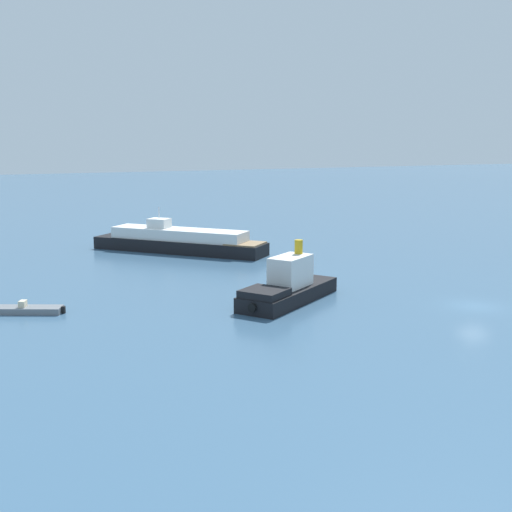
# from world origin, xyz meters

# --- Properties ---
(ground_plane) EXTENTS (400.00, 400.00, 0.00)m
(ground_plane) POSITION_xyz_m (0.00, 0.00, 0.00)
(ground_plane) COLOR #3D607F
(white_riverboat) EXTENTS (18.28, 18.14, 5.27)m
(white_riverboat) POSITION_xyz_m (-15.57, 34.21, 1.30)
(white_riverboat) COLOR black
(white_riverboat) RESTS_ON ground
(small_motorboat) EXTENTS (5.53, 3.48, 1.01)m
(small_motorboat) POSITION_xyz_m (-34.29, 11.38, 0.28)
(small_motorboat) COLOR slate
(small_motorboat) RESTS_ON ground
(tugboat) EXTENTS (11.32, 9.73, 5.05)m
(tugboat) POSITION_xyz_m (-13.74, 7.03, 1.29)
(tugboat) COLOR black
(tugboat) RESTS_ON ground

